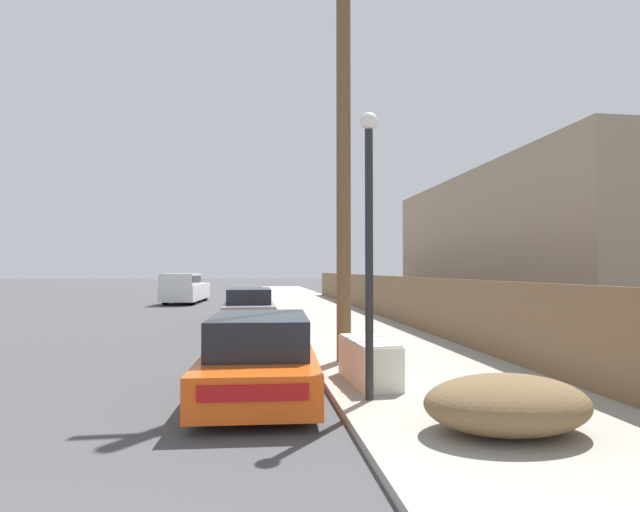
# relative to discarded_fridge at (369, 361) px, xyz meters

# --- Properties ---
(sidewalk_curb) EXTENTS (4.20, 63.00, 0.12)m
(sidewalk_curb) POSITION_rel_discarded_fridge_xyz_m (1.36, 17.05, -0.42)
(sidewalk_curb) COLOR #9E998E
(sidewalk_curb) RESTS_ON ground
(discarded_fridge) EXTENTS (0.75, 1.71, 0.75)m
(discarded_fridge) POSITION_rel_discarded_fridge_xyz_m (0.00, 0.00, 0.00)
(discarded_fridge) COLOR silver
(discarded_fridge) RESTS_ON sidewalk_curb
(parked_sports_car_red) EXTENTS (1.98, 4.78, 1.29)m
(parked_sports_car_red) POSITION_rel_discarded_fridge_xyz_m (-1.82, 0.05, 0.11)
(parked_sports_car_red) COLOR #E05114
(parked_sports_car_red) RESTS_ON ground
(car_parked_mid) EXTENTS (1.77, 4.64, 1.33)m
(car_parked_mid) POSITION_rel_discarded_fridge_xyz_m (-2.05, 10.17, 0.14)
(car_parked_mid) COLOR gray
(car_parked_mid) RESTS_ON ground
(pickup_truck) EXTENTS (2.39, 5.94, 1.79)m
(pickup_truck) POSITION_rel_discarded_fridge_xyz_m (-5.92, 22.44, 0.42)
(pickup_truck) COLOR silver
(pickup_truck) RESTS_ON ground
(utility_pole) EXTENTS (1.80, 0.30, 9.47)m
(utility_pole) POSITION_rel_discarded_fridge_xyz_m (-0.06, 1.97, 4.48)
(utility_pole) COLOR brown
(utility_pole) RESTS_ON sidewalk_curb
(street_lamp) EXTENTS (0.26, 0.26, 4.24)m
(street_lamp) POSITION_rel_discarded_fridge_xyz_m (-0.25, -1.09, 2.12)
(street_lamp) COLOR #232326
(street_lamp) RESTS_ON sidewalk_curb
(brush_pile) EXTENTS (1.97, 1.39, 0.67)m
(brush_pile) POSITION_rel_discarded_fridge_xyz_m (0.99, -2.76, -0.03)
(brush_pile) COLOR brown
(brush_pile) RESTS_ON sidewalk_curb
(wooden_fence) EXTENTS (0.08, 33.52, 1.66)m
(wooden_fence) POSITION_rel_discarded_fridge_xyz_m (3.31, 11.95, 0.47)
(wooden_fence) COLOR brown
(wooden_fence) RESTS_ON sidewalk_curb
(building_right_house) EXTENTS (6.00, 13.45, 5.30)m
(building_right_house) POSITION_rel_discarded_fridge_xyz_m (8.16, 7.93, 2.17)
(building_right_house) COLOR gray
(building_right_house) RESTS_ON ground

